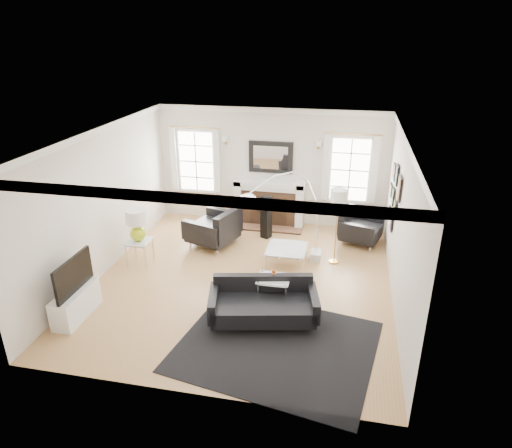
% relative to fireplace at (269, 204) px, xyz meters
% --- Properties ---
extents(floor, '(6.00, 6.00, 0.00)m').
position_rel_fireplace_xyz_m(floor, '(0.00, -2.79, -0.54)').
color(floor, '#AD7E48').
rests_on(floor, ground).
extents(back_wall, '(5.50, 0.04, 2.80)m').
position_rel_fireplace_xyz_m(back_wall, '(0.00, 0.21, 0.86)').
color(back_wall, silver).
rests_on(back_wall, floor).
extents(front_wall, '(5.50, 0.04, 2.80)m').
position_rel_fireplace_xyz_m(front_wall, '(0.00, -5.79, 0.86)').
color(front_wall, silver).
rests_on(front_wall, floor).
extents(left_wall, '(0.04, 6.00, 2.80)m').
position_rel_fireplace_xyz_m(left_wall, '(-2.75, -2.79, 0.86)').
color(left_wall, silver).
rests_on(left_wall, floor).
extents(right_wall, '(0.04, 6.00, 2.80)m').
position_rel_fireplace_xyz_m(right_wall, '(2.75, -2.79, 0.86)').
color(right_wall, silver).
rests_on(right_wall, floor).
extents(ceiling, '(5.50, 6.00, 0.02)m').
position_rel_fireplace_xyz_m(ceiling, '(0.00, -2.79, 2.26)').
color(ceiling, white).
rests_on(ceiling, back_wall).
extents(crown_molding, '(5.50, 6.00, 0.12)m').
position_rel_fireplace_xyz_m(crown_molding, '(0.00, -2.79, 2.20)').
color(crown_molding, white).
rests_on(crown_molding, back_wall).
extents(fireplace, '(1.70, 0.69, 1.11)m').
position_rel_fireplace_xyz_m(fireplace, '(0.00, 0.00, 0.00)').
color(fireplace, white).
rests_on(fireplace, floor).
extents(mantel_mirror, '(1.05, 0.07, 0.75)m').
position_rel_fireplace_xyz_m(mantel_mirror, '(0.00, 0.16, 1.11)').
color(mantel_mirror, black).
rests_on(mantel_mirror, back_wall).
extents(window_left, '(1.24, 0.15, 1.62)m').
position_rel_fireplace_xyz_m(window_left, '(-1.85, 0.16, 0.92)').
color(window_left, white).
rests_on(window_left, back_wall).
extents(window_right, '(1.24, 0.15, 1.62)m').
position_rel_fireplace_xyz_m(window_right, '(1.85, 0.16, 0.92)').
color(window_right, white).
rests_on(window_right, back_wall).
extents(gallery_wall, '(0.04, 1.73, 1.29)m').
position_rel_fireplace_xyz_m(gallery_wall, '(2.72, -1.50, 0.99)').
color(gallery_wall, black).
rests_on(gallery_wall, right_wall).
extents(tv_unit, '(0.35, 1.00, 1.09)m').
position_rel_fireplace_xyz_m(tv_unit, '(-2.44, -4.49, -0.21)').
color(tv_unit, white).
rests_on(tv_unit, floor).
extents(area_rug, '(3.24, 2.85, 0.01)m').
position_rel_fireplace_xyz_m(area_rug, '(0.94, -4.60, -0.54)').
color(area_rug, black).
rests_on(area_rug, floor).
extents(sofa, '(1.87, 1.14, 0.57)m').
position_rel_fireplace_xyz_m(sofa, '(0.62, -3.96, -0.23)').
color(sofa, black).
rests_on(sofa, floor).
extents(armchair_left, '(1.21, 1.29, 0.71)m').
position_rel_fireplace_xyz_m(armchair_left, '(-0.94, -1.40, -0.15)').
color(armchair_left, black).
rests_on(armchair_left, floor).
extents(armchair_right, '(1.04, 1.11, 0.62)m').
position_rel_fireplace_xyz_m(armchair_right, '(2.14, -0.60, -0.20)').
color(armchair_right, black).
rests_on(armchair_right, floor).
extents(coffee_table, '(0.79, 0.79, 0.35)m').
position_rel_fireplace_xyz_m(coffee_table, '(0.71, -1.94, -0.22)').
color(coffee_table, silver).
rests_on(coffee_table, floor).
extents(side_table_left, '(0.48, 0.48, 0.53)m').
position_rel_fireplace_xyz_m(side_table_left, '(-2.20, -2.56, -0.12)').
color(side_table_left, silver).
rests_on(side_table_left, floor).
extents(nesting_table, '(0.54, 0.46, 0.60)m').
position_rel_fireplace_xyz_m(nesting_table, '(0.72, -3.60, -0.07)').
color(nesting_table, silver).
rests_on(nesting_table, floor).
extents(gourd_lamp, '(0.41, 0.41, 0.66)m').
position_rel_fireplace_xyz_m(gourd_lamp, '(-2.20, -2.56, 0.37)').
color(gourd_lamp, '#B4CE19').
rests_on(gourd_lamp, side_table_left).
extents(orange_vase, '(0.10, 0.10, 0.16)m').
position_rel_fireplace_xyz_m(orange_vase, '(0.72, -3.60, 0.14)').
color(orange_vase, '#C24D18').
rests_on(orange_vase, nesting_table).
extents(arc_floor_lamp, '(1.46, 1.36, 2.07)m').
position_rel_fireplace_xyz_m(arc_floor_lamp, '(0.68, -2.14, 0.58)').
color(arc_floor_lamp, white).
rests_on(arc_floor_lamp, floor).
extents(stick_floor_lamp, '(0.32, 0.32, 1.58)m').
position_rel_fireplace_xyz_m(stick_floor_lamp, '(1.67, -1.68, 0.83)').
color(stick_floor_lamp, '#BF8A42').
rests_on(stick_floor_lamp, floor).
extents(speaker_tower, '(0.26, 0.26, 1.00)m').
position_rel_fireplace_xyz_m(speaker_tower, '(0.07, -0.75, -0.04)').
color(speaker_tower, black).
rests_on(speaker_tower, floor).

